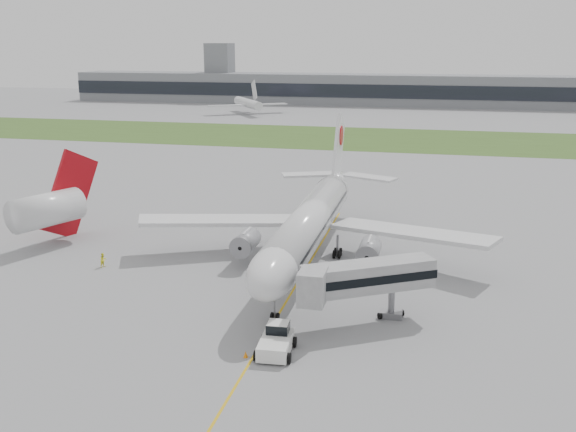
% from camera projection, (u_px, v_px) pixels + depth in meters
% --- Properties ---
extents(ground, '(600.00, 600.00, 0.00)m').
position_uv_depth(ground, '(304.00, 272.00, 81.10)').
color(ground, gray).
rests_on(ground, ground).
extents(apron_markings, '(70.00, 70.00, 0.04)m').
position_uv_depth(apron_markings, '(295.00, 287.00, 76.40)').
color(apron_markings, gold).
rests_on(apron_markings, ground).
extents(grass_strip, '(600.00, 50.00, 0.02)m').
position_uv_depth(grass_strip, '(384.00, 139.00, 193.97)').
color(grass_strip, '#3B5821').
rests_on(grass_strip, ground).
extents(terminal_building, '(320.00, 22.30, 14.00)m').
position_uv_depth(terminal_building, '(404.00, 90.00, 295.48)').
color(terminal_building, gray).
rests_on(terminal_building, ground).
extents(control_tower, '(12.00, 12.00, 56.00)m').
position_uv_depth(control_tower, '(221.00, 101.00, 318.87)').
color(control_tower, gray).
rests_on(control_tower, ground).
extents(airliner, '(48.13, 53.95, 17.88)m').
position_uv_depth(airliner, '(312.00, 219.00, 84.21)').
color(airliner, silver).
rests_on(airliner, ground).
extents(pushback_tug, '(3.65, 5.16, 2.55)m').
position_uv_depth(pushback_tug, '(276.00, 340.00, 59.96)').
color(pushback_tug, white).
rests_on(pushback_tug, ground).
extents(jet_bridge, '(13.63, 10.75, 6.83)m').
position_uv_depth(jet_bridge, '(361.00, 279.00, 64.75)').
color(jet_bridge, '#A7A8AA').
rests_on(jet_bridge, ground).
extents(safety_cone_left, '(0.45, 0.45, 0.61)m').
position_uv_depth(safety_cone_left, '(246.00, 354.00, 59.11)').
color(safety_cone_left, orange).
rests_on(safety_cone_left, ground).
extents(safety_cone_right, '(0.39, 0.39, 0.53)m').
position_uv_depth(safety_cone_right, '(269.00, 337.00, 62.61)').
color(safety_cone_right, orange).
rests_on(safety_cone_right, ground).
extents(ground_crew_near, '(0.57, 0.37, 1.54)m').
position_uv_depth(ground_crew_near, '(281.00, 327.00, 63.68)').
color(ground_crew_near, yellow).
rests_on(ground_crew_near, ground).
extents(ground_crew_far, '(0.97, 1.10, 1.88)m').
position_uv_depth(ground_crew_far, '(103.00, 260.00, 82.84)').
color(ground_crew_far, '#FFF82A').
rests_on(ground_crew_far, ground).
extents(neighbor_aircraft, '(8.29, 16.96, 13.78)m').
position_uv_depth(neighbor_aircraft, '(50.00, 208.00, 91.02)').
color(neighbor_aircraft, '#AA0912').
rests_on(neighbor_aircraft, ground).
extents(distant_aircraft_left, '(43.56, 42.44, 12.62)m').
position_uv_depth(distant_aircraft_left, '(248.00, 114.00, 262.28)').
color(distant_aircraft_left, silver).
rests_on(distant_aircraft_left, ground).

